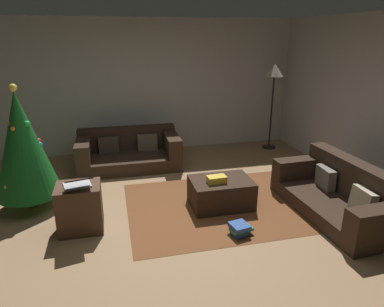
{
  "coord_description": "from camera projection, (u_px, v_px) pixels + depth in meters",
  "views": [
    {
      "loc": [
        -0.65,
        -3.79,
        2.29
      ],
      "look_at": [
        0.38,
        0.5,
        0.75
      ],
      "focal_mm": 32.03,
      "sensor_mm": 36.0,
      "label": 1
    }
  ],
  "objects": [
    {
      "name": "book_stack",
      "position": [
        240.0,
        229.0,
        4.11
      ],
      "size": [
        0.3,
        0.25,
        0.14
      ],
      "color": "#2D5193",
      "rests_on": "ground_plane"
    },
    {
      "name": "couch_left",
      "position": [
        129.0,
        152.0,
        6.26
      ],
      "size": [
        1.79,
        1.0,
        0.65
      ],
      "rotation": [
        0.0,
        0.0,
        3.14
      ],
      "color": "#332319",
      "rests_on": "ground_plane"
    },
    {
      "name": "rear_partition",
      "position": [
        143.0,
        87.0,
        6.83
      ],
      "size": [
        6.4,
        0.12,
        2.6
      ],
      "primitive_type": "cube",
      "color": "#BCB7B2",
      "rests_on": "ground_plane"
    },
    {
      "name": "gift_box",
      "position": [
        217.0,
        179.0,
        4.62
      ],
      "size": [
        0.26,
        0.17,
        0.09
      ],
      "primitive_type": "cube",
      "rotation": [
        0.0,
        0.0,
        0.06
      ],
      "color": "gold",
      "rests_on": "ottoman"
    },
    {
      "name": "side_table",
      "position": [
        80.0,
        208.0,
        4.17
      ],
      "size": [
        0.52,
        0.44,
        0.59
      ],
      "primitive_type": "cube",
      "color": "#4C3323",
      "rests_on": "ground_plane"
    },
    {
      "name": "corner_lamp",
      "position": [
        274.0,
        77.0,
        6.83
      ],
      "size": [
        0.36,
        0.36,
        1.74
      ],
      "color": "black",
      "rests_on": "ground_plane"
    },
    {
      "name": "ground_plane",
      "position": [
        173.0,
        224.0,
        4.38
      ],
      "size": [
        6.4,
        6.4,
        0.0
      ],
      "primitive_type": "plane",
      "color": "#93704C"
    },
    {
      "name": "laptop",
      "position": [
        78.0,
        183.0,
        3.99
      ],
      "size": [
        0.39,
        0.48,
        0.19
      ],
      "color": "silver",
      "rests_on": "side_table"
    },
    {
      "name": "area_rug",
      "position": [
        221.0,
        205.0,
        4.85
      ],
      "size": [
        2.6,
        2.0,
        0.01
      ],
      "primitive_type": "cube",
      "color": "brown",
      "rests_on": "ground_plane"
    },
    {
      "name": "christmas_tree",
      "position": [
        23.0,
        145.0,
        4.5
      ],
      "size": [
        0.85,
        0.85,
        1.71
      ],
      "color": "brown",
      "rests_on": "ground_plane"
    },
    {
      "name": "tv_remote",
      "position": [
        212.0,
        178.0,
        4.77
      ],
      "size": [
        0.06,
        0.16,
        0.02
      ],
      "primitive_type": "cube",
      "rotation": [
        0.0,
        0.0,
        0.04
      ],
      "color": "black",
      "rests_on": "ottoman"
    },
    {
      "name": "ottoman",
      "position": [
        221.0,
        193.0,
        4.79
      ],
      "size": [
        0.84,
        0.6,
        0.39
      ],
      "primitive_type": "cube",
      "color": "#332319",
      "rests_on": "ground_plane"
    },
    {
      "name": "couch_right",
      "position": [
        341.0,
        195.0,
        4.57
      ],
      "size": [
        0.94,
        1.9,
        0.69
      ],
      "rotation": [
        0.0,
        0.0,
        1.61
      ],
      "color": "#332319",
      "rests_on": "ground_plane"
    }
  ]
}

